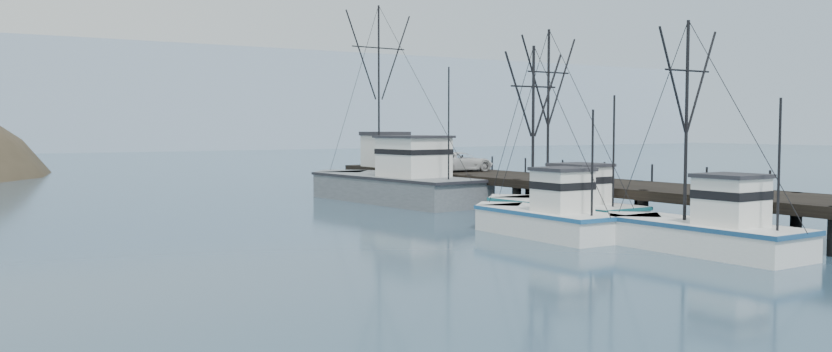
# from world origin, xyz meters

# --- Properties ---
(ground) EXTENTS (400.00, 400.00, 0.00)m
(ground) POSITION_xyz_m (0.00, 0.00, 0.00)
(ground) COLOR navy
(ground) RESTS_ON ground
(pier) EXTENTS (6.00, 44.00, 2.00)m
(pier) POSITION_xyz_m (14.00, 16.00, 1.69)
(pier) COLOR black
(pier) RESTS_ON ground
(distant_ridge) EXTENTS (360.00, 40.00, 26.00)m
(distant_ridge) POSITION_xyz_m (10.00, 170.00, 0.00)
(distant_ridge) COLOR #9EB2C6
(distant_ridge) RESTS_ON ground
(trawler_near) EXTENTS (3.33, 9.59, 9.97)m
(trawler_near) POSITION_xyz_m (7.82, -0.44, 0.82)
(trawler_near) COLOR white
(trawler_near) RESTS_ON ground
(trawler_mid) EXTENTS (3.16, 9.16, 9.42)m
(trawler_mid) POSITION_xyz_m (5.65, 6.93, 0.82)
(trawler_mid) COLOR white
(trawler_mid) RESTS_ON ground
(trawler_far) EXTENTS (3.74, 10.37, 10.73)m
(trawler_far) POSITION_xyz_m (9.28, 9.78, 0.82)
(trawler_far) COLOR white
(trawler_far) RESTS_ON ground
(work_vessel) EXTENTS (6.42, 17.10, 14.04)m
(work_vessel) POSITION_xyz_m (8.51, 25.94, 1.23)
(work_vessel) COLOR slate
(work_vessel) RESTS_ON ground
(pier_shed) EXTENTS (3.00, 3.20, 2.80)m
(pier_shed) POSITION_xyz_m (12.50, 34.00, 3.42)
(pier_shed) COLOR silver
(pier_shed) RESTS_ON pier
(pickup_truck) EXTENTS (5.04, 2.40, 1.39)m
(pickup_truck) POSITION_xyz_m (13.42, 24.87, 2.69)
(pickup_truck) COLOR silver
(pickup_truck) RESTS_ON pier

